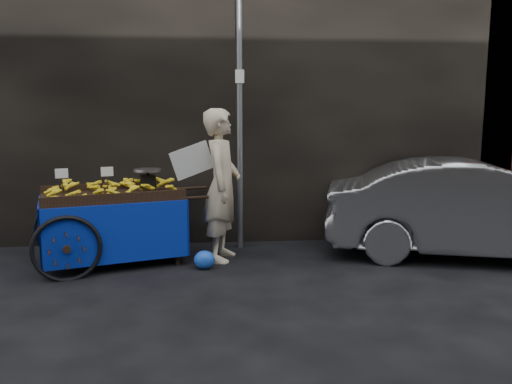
{
  "coord_description": "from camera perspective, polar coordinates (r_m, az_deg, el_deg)",
  "views": [
    {
      "loc": [
        -0.09,
        -5.66,
        1.87
      ],
      "look_at": [
        0.46,
        0.5,
        0.92
      ],
      "focal_mm": 35.0,
      "sensor_mm": 36.0,
      "label": 1
    }
  ],
  "objects": [
    {
      "name": "ground",
      "position": [
        5.96,
        -4.0,
        -9.59
      ],
      "size": [
        80.0,
        80.0,
        0.0
      ],
      "primitive_type": "plane",
      "color": "black",
      "rests_on": "ground"
    },
    {
      "name": "building_wall",
      "position": [
        8.3,
        -1.76,
        13.05
      ],
      "size": [
        13.5,
        2.0,
        5.0
      ],
      "color": "black",
      "rests_on": "ground"
    },
    {
      "name": "street_pole",
      "position": [
        6.97,
        -1.88,
        9.82
      ],
      "size": [
        0.12,
        0.1,
        4.0
      ],
      "color": "slate",
      "rests_on": "ground"
    },
    {
      "name": "banana_cart",
      "position": [
        6.61,
        -16.63,
        -1.12
      ],
      "size": [
        2.54,
        1.68,
        1.27
      ],
      "rotation": [
        0.0,
        0.0,
        0.3
      ],
      "color": "black",
      "rests_on": "ground"
    },
    {
      "name": "vendor",
      "position": [
        6.44,
        -3.92,
        0.78
      ],
      "size": [
        0.96,
        0.8,
        1.96
      ],
      "rotation": [
        0.0,
        0.0,
        1.36
      ],
      "color": "#CAB696",
      "rests_on": "ground"
    },
    {
      "name": "plastic_bag",
      "position": [
        6.22,
        -5.92,
        -7.72
      ],
      "size": [
        0.26,
        0.2,
        0.23
      ],
      "primitive_type": "ellipsoid",
      "color": "blue",
      "rests_on": "ground"
    },
    {
      "name": "parked_car",
      "position": [
        7.21,
        23.89,
        -1.82
      ],
      "size": [
        4.14,
        2.35,
        1.29
      ],
      "primitive_type": "imported",
      "rotation": [
        0.0,
        0.0,
        1.3
      ],
      "color": "#B1B3B9",
      "rests_on": "ground"
    }
  ]
}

